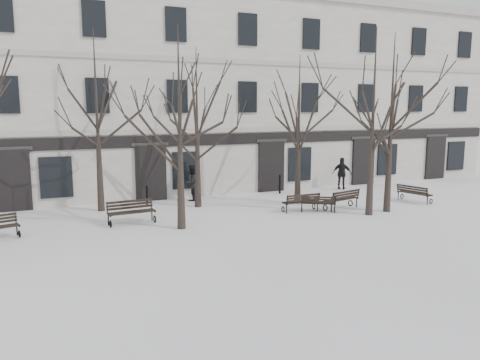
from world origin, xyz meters
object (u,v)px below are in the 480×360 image
bench_1 (301,202)px  bench_3 (131,211)px  tree_2 (374,100)px  tree_3 (392,102)px  tree_1 (179,104)px  bench_5 (414,193)px  bench_2 (318,203)px  bench_4 (342,199)px

bench_1 → bench_3: (-7.73, 0.79, 0.06)m
tree_2 → tree_3: tree_2 is taller
tree_1 → bench_1: tree_1 is taller
bench_5 → bench_3: bearing=70.8°
bench_1 → bench_2: bench_1 is taller
bench_2 → bench_4: (1.41, 0.09, 0.08)m
bench_3 → bench_4: bench_3 is taller
tree_2 → tree_3: 1.24m
tree_3 → bench_5: 5.51m
tree_1 → bench_5: bearing=2.3°
tree_2 → bench_3: 11.53m
bench_2 → tree_1: bearing=35.6°
tree_2 → tree_1: bearing=173.6°
bench_3 → tree_3: bearing=-15.9°
bench_2 → bench_5: size_ratio=0.89×
tree_2 → bench_5: 6.32m
tree_1 → bench_4: (8.08, 0.47, -4.44)m
tree_2 → bench_5: size_ratio=4.49×
tree_2 → bench_3: bearing=166.0°
tree_3 → bench_1: tree_3 is taller
bench_2 → bench_5: bench_5 is taller
bench_1 → bench_4: bench_4 is taller
tree_1 → bench_5: size_ratio=4.31×
tree_1 → bench_5: (12.51, 0.50, -4.48)m
tree_3 → bench_2: 5.67m
tree_1 → bench_4: size_ratio=4.00×
tree_2 → bench_4: 4.88m
tree_2 → bench_1: size_ratio=4.69×
tree_2 → bench_1: bearing=145.0°
bench_1 → bench_5: bearing=178.4°
bench_3 → bench_4: 9.86m
tree_2 → bench_4: size_ratio=4.16×
tree_3 → bench_2: (-3.07, 1.10, -4.64)m
tree_1 → tree_2: size_ratio=0.96×
tree_2 → bench_2: tree_2 is taller
bench_1 → bench_3: bearing=-4.7°
bench_3 → bench_5: 14.27m
bench_3 → bench_4: bearing=-11.1°
tree_3 → bench_1: 6.12m
tree_3 → tree_2: bearing=-168.8°
tree_1 → bench_1: 7.54m
bench_3 → tree_1: bearing=-47.5°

